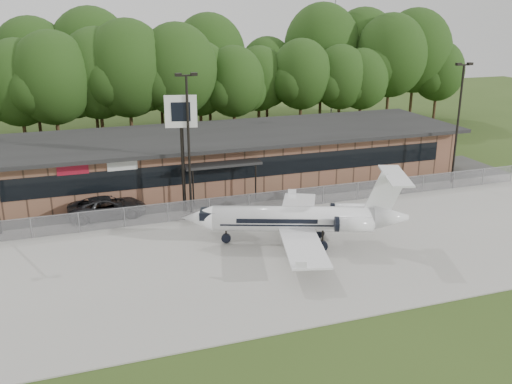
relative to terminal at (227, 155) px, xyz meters
name	(u,v)px	position (x,y,z in m)	size (l,w,h in m)	color
ground	(361,307)	(0.00, -23.94, -2.18)	(160.00, 160.00, 0.00)	#314719
apron	(299,247)	(0.00, -15.94, -2.14)	(64.00, 18.00, 0.08)	#9E9B93
parking_lot	(243,194)	(0.00, -4.44, -2.15)	(50.00, 9.00, 0.06)	#383835
terminal	(227,155)	(0.00, 0.00, 0.00)	(41.00, 11.65, 4.30)	brown
fence	(262,202)	(0.00, -8.94, -1.40)	(46.00, 0.04, 1.52)	gray
treeline	(181,72)	(0.00, 18.06, 5.32)	(72.00, 12.00, 15.00)	#1E3711
radio_mast	(335,23)	(22.00, 24.06, 10.32)	(0.20, 0.20, 25.00)	gray
light_pole_mid	(188,134)	(-5.00, -7.44, 3.80)	(1.55, 0.30, 10.23)	black
light_pole_right	(459,115)	(18.00, -7.44, 3.80)	(1.55, 0.30, 10.23)	black
business_jet	(301,220)	(0.26, -15.60, -0.44)	(14.18, 12.69, 4.85)	white
suv	(108,207)	(-10.90, -6.39, -1.41)	(2.56, 5.55, 1.54)	#313134
pole_sign	(181,124)	(-5.41, -7.14, 4.46)	(2.27, 0.77, 8.67)	black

